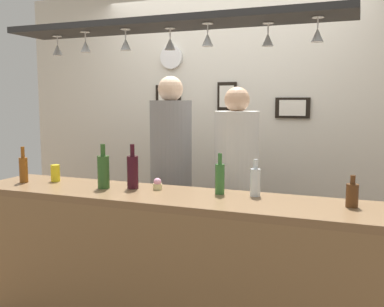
{
  "coord_description": "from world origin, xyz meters",
  "views": [
    {
      "loc": [
        1.13,
        -2.78,
        1.54
      ],
      "look_at": [
        0.0,
        0.1,
        1.16
      ],
      "focal_mm": 40.33,
      "sensor_mm": 36.0,
      "label": 1
    }
  ],
  "objects_px": {
    "bottle_beer_amber_tall": "(23,169)",
    "cupcake": "(157,184)",
    "picture_frame_crest": "(227,96)",
    "bottle_beer_brown_stubby": "(352,195)",
    "drink_can": "(55,173)",
    "bottle_wine_dark_red": "(133,171)",
    "picture_frame_lower_pair": "(293,108)",
    "wall_clock": "(171,57)",
    "bottle_soda_clear": "(255,181)",
    "picture_frame_caricature": "(168,103)",
    "person_middle_white_patterned_shirt": "(236,172)",
    "bottle_beer_green_import": "(220,178)",
    "person_left_grey_shirt": "(171,161)",
    "bottle_champagne_green": "(103,171)"
  },
  "relations": [
    {
      "from": "bottle_beer_amber_tall",
      "to": "cupcake",
      "type": "height_order",
      "value": "bottle_beer_amber_tall"
    },
    {
      "from": "bottle_beer_amber_tall",
      "to": "picture_frame_crest",
      "type": "distance_m",
      "value": 1.87
    },
    {
      "from": "bottle_beer_brown_stubby",
      "to": "drink_can",
      "type": "distance_m",
      "value": 2.04
    },
    {
      "from": "bottle_wine_dark_red",
      "to": "cupcake",
      "type": "height_order",
      "value": "bottle_wine_dark_red"
    },
    {
      "from": "picture_frame_lower_pair",
      "to": "bottle_wine_dark_red",
      "type": "bearing_deg",
      "value": -122.67
    },
    {
      "from": "wall_clock",
      "to": "bottle_soda_clear",
      "type": "bearing_deg",
      "value": -48.18
    },
    {
      "from": "drink_can",
      "to": "picture_frame_caricature",
      "type": "height_order",
      "value": "picture_frame_caricature"
    },
    {
      "from": "person_middle_white_patterned_shirt",
      "to": "bottle_beer_green_import",
      "type": "xyz_separation_m",
      "value": [
        0.07,
        -0.63,
        0.07
      ]
    },
    {
      "from": "wall_clock",
      "to": "bottle_beer_brown_stubby",
      "type": "bearing_deg",
      "value": -38.33
    },
    {
      "from": "person_left_grey_shirt",
      "to": "person_middle_white_patterned_shirt",
      "type": "bearing_deg",
      "value": -0.0
    },
    {
      "from": "bottle_champagne_green",
      "to": "bottle_soda_clear",
      "type": "xyz_separation_m",
      "value": [
        1.01,
        0.13,
        -0.03
      ]
    },
    {
      "from": "bottle_beer_amber_tall",
      "to": "bottle_beer_green_import",
      "type": "bearing_deg",
      "value": 5.78
    },
    {
      "from": "bottle_beer_amber_tall",
      "to": "person_middle_white_patterned_shirt",
      "type": "bearing_deg",
      "value": 29.6
    },
    {
      "from": "person_left_grey_shirt",
      "to": "bottle_soda_clear",
      "type": "xyz_separation_m",
      "value": [
        0.84,
        -0.61,
        -0.0
      ]
    },
    {
      "from": "picture_frame_lower_pair",
      "to": "picture_frame_caricature",
      "type": "bearing_deg",
      "value": 180.0
    },
    {
      "from": "person_left_grey_shirt",
      "to": "drink_can",
      "type": "height_order",
      "value": "person_left_grey_shirt"
    },
    {
      "from": "bottle_soda_clear",
      "to": "picture_frame_lower_pair",
      "type": "height_order",
      "value": "picture_frame_lower_pair"
    },
    {
      "from": "bottle_wine_dark_red",
      "to": "wall_clock",
      "type": "height_order",
      "value": "wall_clock"
    },
    {
      "from": "person_left_grey_shirt",
      "to": "bottle_soda_clear",
      "type": "distance_m",
      "value": 1.04
    },
    {
      "from": "cupcake",
      "to": "picture_frame_lower_pair",
      "type": "relative_size",
      "value": 0.26
    },
    {
      "from": "person_left_grey_shirt",
      "to": "person_middle_white_patterned_shirt",
      "type": "distance_m",
      "value": 0.56
    },
    {
      "from": "person_middle_white_patterned_shirt",
      "to": "bottle_wine_dark_red",
      "type": "distance_m",
      "value": 0.87
    },
    {
      "from": "bottle_beer_brown_stubby",
      "to": "drink_can",
      "type": "relative_size",
      "value": 1.48
    },
    {
      "from": "bottle_beer_green_import",
      "to": "cupcake",
      "type": "relative_size",
      "value": 3.33
    },
    {
      "from": "bottle_beer_green_import",
      "to": "picture_frame_lower_pair",
      "type": "xyz_separation_m",
      "value": [
        0.25,
        1.28,
        0.42
      ]
    },
    {
      "from": "drink_can",
      "to": "picture_frame_crest",
      "type": "height_order",
      "value": "picture_frame_crest"
    },
    {
      "from": "cupcake",
      "to": "wall_clock",
      "type": "distance_m",
      "value": 1.69
    },
    {
      "from": "bottle_soda_clear",
      "to": "bottle_champagne_green",
      "type": "bearing_deg",
      "value": -172.37
    },
    {
      "from": "person_middle_white_patterned_shirt",
      "to": "picture_frame_caricature",
      "type": "relative_size",
      "value": 4.84
    },
    {
      "from": "person_middle_white_patterned_shirt",
      "to": "bottle_wine_dark_red",
      "type": "xyz_separation_m",
      "value": [
        -0.53,
        -0.68,
        0.08
      ]
    },
    {
      "from": "picture_frame_crest",
      "to": "wall_clock",
      "type": "height_order",
      "value": "wall_clock"
    },
    {
      "from": "person_middle_white_patterned_shirt",
      "to": "bottle_soda_clear",
      "type": "xyz_separation_m",
      "value": [
        0.29,
        -0.61,
        0.06
      ]
    },
    {
      "from": "picture_frame_lower_pair",
      "to": "person_left_grey_shirt",
      "type": "bearing_deg",
      "value": -143.41
    },
    {
      "from": "bottle_wine_dark_red",
      "to": "person_left_grey_shirt",
      "type": "bearing_deg",
      "value": 91.88
    },
    {
      "from": "drink_can",
      "to": "wall_clock",
      "type": "height_order",
      "value": "wall_clock"
    },
    {
      "from": "bottle_beer_amber_tall",
      "to": "bottle_beer_brown_stubby",
      "type": "distance_m",
      "value": 2.22
    },
    {
      "from": "person_middle_white_patterned_shirt",
      "to": "wall_clock",
      "type": "bearing_deg",
      "value": 142.29
    },
    {
      "from": "bottle_champagne_green",
      "to": "bottle_soda_clear",
      "type": "distance_m",
      "value": 1.02
    },
    {
      "from": "bottle_wine_dark_red",
      "to": "bottle_beer_brown_stubby",
      "type": "height_order",
      "value": "bottle_wine_dark_red"
    },
    {
      "from": "bottle_wine_dark_red",
      "to": "bottle_champagne_green",
      "type": "height_order",
      "value": "same"
    },
    {
      "from": "drink_can",
      "to": "picture_frame_lower_pair",
      "type": "bearing_deg",
      "value": 41.1
    },
    {
      "from": "wall_clock",
      "to": "person_middle_white_patterned_shirt",
      "type": "bearing_deg",
      "value": -37.71
    },
    {
      "from": "bottle_soda_clear",
      "to": "picture_frame_crest",
      "type": "distance_m",
      "value": 1.48
    },
    {
      "from": "bottle_beer_amber_tall",
      "to": "bottle_beer_brown_stubby",
      "type": "height_order",
      "value": "bottle_beer_amber_tall"
    },
    {
      "from": "bottle_beer_brown_stubby",
      "to": "bottle_beer_green_import",
      "type": "bearing_deg",
      "value": 175.76
    },
    {
      "from": "person_left_grey_shirt",
      "to": "bottle_beer_amber_tall",
      "type": "distance_m",
      "value": 1.13
    },
    {
      "from": "bottle_soda_clear",
      "to": "picture_frame_caricature",
      "type": "xyz_separation_m",
      "value": [
        -1.16,
        1.26,
        0.47
      ]
    },
    {
      "from": "bottle_beer_amber_tall",
      "to": "picture_frame_lower_pair",
      "type": "xyz_separation_m",
      "value": [
        1.69,
        1.43,
        0.42
      ]
    },
    {
      "from": "bottle_beer_brown_stubby",
      "to": "drink_can",
      "type": "bearing_deg",
      "value": 179.21
    },
    {
      "from": "person_left_grey_shirt",
      "to": "picture_frame_caricature",
      "type": "xyz_separation_m",
      "value": [
        -0.32,
        0.65,
        0.47
      ]
    }
  ]
}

